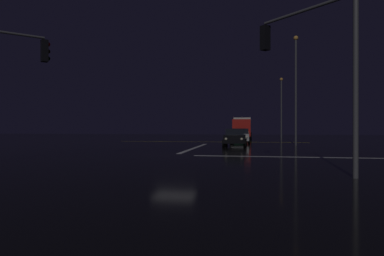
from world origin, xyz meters
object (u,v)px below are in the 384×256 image
box_truck (242,127)px  sedan_green (239,135)px  sedan_black (235,137)px  streetlamp_right_near (296,83)px  traffic_signal_se (312,54)px  streetlamp_right_far (281,104)px  sedan_silver (241,136)px

box_truck → sedan_green: bearing=-91.9°
sedan_black → streetlamp_right_near: bearing=25.2°
traffic_signal_se → streetlamp_right_near: bearing=84.6°
sedan_black → box_truck: bearing=89.6°
sedan_black → sedan_green: size_ratio=1.00×
sedan_green → streetlamp_right_far: streetlamp_right_far is taller
traffic_signal_se → streetlamp_right_far: size_ratio=0.74×
sedan_silver → sedan_green: same height
sedan_black → traffic_signal_se: size_ratio=0.67×
sedan_black → box_truck: size_ratio=0.52×
sedan_black → sedan_green: (-0.11, 11.66, 0.00)m
sedan_silver → sedan_green: (-0.43, 5.86, 0.00)m
sedan_green → traffic_signal_se: size_ratio=0.67×
streetlamp_right_near → streetlamp_right_far: bearing=90.0°
sedan_silver → traffic_signal_se: (3.38, -23.27, 3.65)m
sedan_black → streetlamp_right_near: (5.59, 2.63, 5.10)m
traffic_signal_se → streetlamp_right_near: (1.90, 20.09, 1.45)m
traffic_signal_se → streetlamp_right_far: 36.15m
sedan_black → box_truck: (0.13, 18.91, 0.91)m
sedan_green → streetlamp_right_near: 11.83m
sedan_silver → box_truck: 13.15m
box_truck → sedan_silver: bearing=-89.2°
traffic_signal_se → box_truck: bearing=95.6°
sedan_green → traffic_signal_se: (3.80, -29.13, 3.65)m
streetlamp_right_far → sedan_green: bearing=-129.3°
sedan_silver → streetlamp_right_far: bearing=67.6°
sedan_black → streetlamp_right_far: streetlamp_right_far is taller
sedan_green → sedan_black: bearing=-89.5°
streetlamp_right_near → sedan_green: bearing=122.3°
box_truck → streetlamp_right_far: 6.40m
sedan_black → sedan_green: 11.66m
sedan_green → box_truck: box_truck is taller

